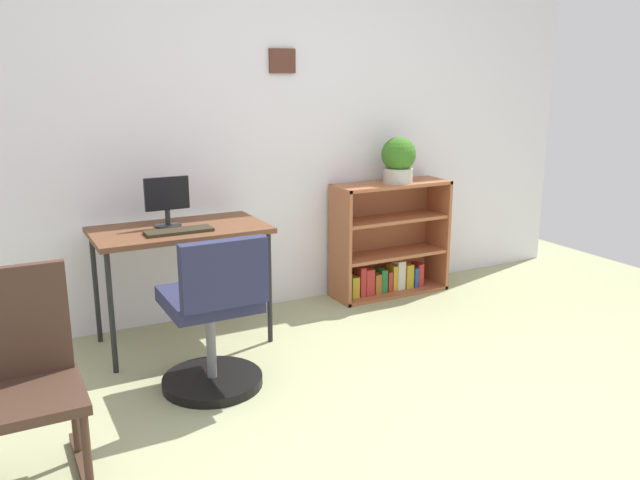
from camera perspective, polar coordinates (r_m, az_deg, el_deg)
ground_plane at (r=3.02m, az=12.09°, el=-17.61°), size 6.24×6.24×0.00m
wall_back at (r=4.44m, az=-5.22°, el=8.81°), size 5.20×0.12×2.32m
desk at (r=3.91m, az=-12.11°, el=0.21°), size 1.00×0.56×0.71m
monitor at (r=3.90m, az=-13.18°, el=3.36°), size 0.26×0.15×0.29m
keyboard at (r=3.77m, az=-12.20°, el=0.77°), size 0.38×0.13×0.02m
office_chair at (r=3.35m, az=-9.24°, el=-7.21°), size 0.52×0.55×0.84m
rocking_chair at (r=2.80m, az=-24.49°, el=-11.12°), size 0.42×0.64×0.87m
bookshelf_low at (r=4.83m, az=5.77°, el=-0.39°), size 0.87×0.30×0.83m
potted_plant_on_shelf at (r=4.70m, az=6.85°, el=7.00°), size 0.25×0.25×0.33m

